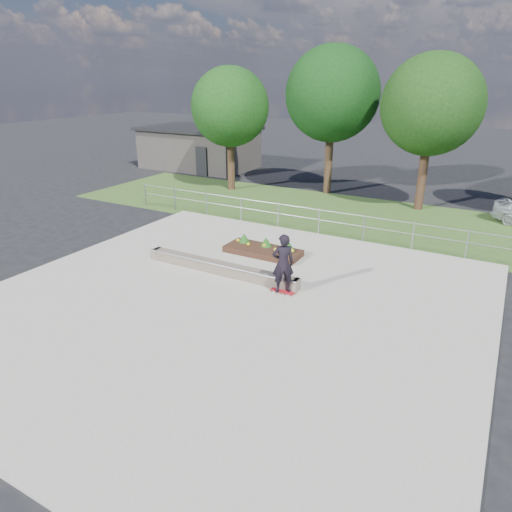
% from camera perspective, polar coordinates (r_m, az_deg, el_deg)
% --- Properties ---
extents(ground, '(120.00, 120.00, 0.00)m').
position_cam_1_polar(ground, '(14.22, -3.68, -5.93)').
color(ground, black).
rests_on(ground, ground).
extents(grass_verge, '(30.00, 8.00, 0.02)m').
position_cam_1_polar(grass_verge, '(23.55, 11.00, 5.05)').
color(grass_verge, '#324F1F').
rests_on(grass_verge, ground).
extents(concrete_slab, '(15.00, 15.00, 0.06)m').
position_cam_1_polar(concrete_slab, '(14.21, -3.69, -5.82)').
color(concrete_slab, '#9F9A8D').
rests_on(concrete_slab, ground).
extents(fence, '(20.06, 0.06, 1.20)m').
position_cam_1_polar(fence, '(20.17, 7.90, 4.70)').
color(fence, gray).
rests_on(fence, ground).
extents(building, '(8.40, 5.40, 3.00)m').
position_cam_1_polar(building, '(35.75, -7.10, 13.32)').
color(building, '#312E2C').
rests_on(building, ground).
extents(tree_far_left, '(4.55, 4.55, 7.15)m').
position_cam_1_polar(tree_far_left, '(27.93, -3.28, 18.06)').
color(tree_far_left, '#321E14').
rests_on(tree_far_left, ground).
extents(tree_mid_left, '(5.25, 5.25, 8.25)m').
position_cam_1_polar(tree_mid_left, '(27.24, 9.53, 19.32)').
color(tree_mid_left, '#301E13').
rests_on(tree_mid_left, ground).
extents(tree_mid_right, '(4.90, 4.90, 7.70)m').
position_cam_1_polar(tree_mid_right, '(24.88, 21.11, 17.18)').
color(tree_mid_right, '#311D13').
rests_on(tree_mid_right, ground).
extents(grind_ledge, '(6.00, 0.44, 0.43)m').
position_cam_1_polar(grind_ledge, '(16.09, -4.46, -1.51)').
color(grind_ledge, brown).
rests_on(grind_ledge, concrete_slab).
extents(planter_bed, '(3.00, 1.20, 0.61)m').
position_cam_1_polar(planter_bed, '(17.84, 0.95, 0.85)').
color(planter_bed, black).
rests_on(planter_bed, concrete_slab).
extents(skateboarder, '(0.84, 0.79, 2.00)m').
position_cam_1_polar(skateboarder, '(14.28, 3.40, -0.94)').
color(skateboarder, white).
rests_on(skateboarder, concrete_slab).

